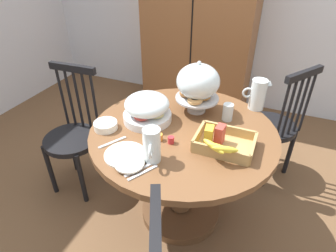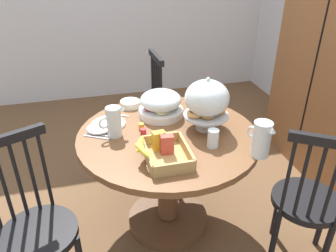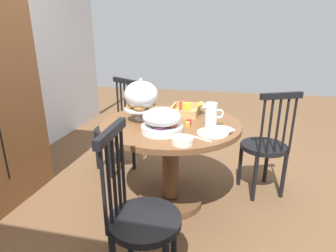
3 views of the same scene
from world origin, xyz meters
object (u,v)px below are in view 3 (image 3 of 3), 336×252
object	(u,v)px
cereal_basket	(187,110)
china_plate_large	(213,133)
windsor_chair_near_window	(116,129)
orange_juice_pitcher	(134,98)
drinking_glass	(152,107)
dining_table	(171,149)
pastry_stand_with_dome	(141,97)
milk_pitcher	(211,116)
cereal_bowl	(183,141)
windsor_chair_by_cabinet	(141,220)
china_plate_small	(222,129)
windsor_chair_facing_door	(265,147)
fruit_platter_covered	(162,121)

from	to	relation	value
cereal_basket	china_plate_large	xyz separation A→B (m)	(-0.45, -0.25, -0.04)
china_plate_large	windsor_chair_near_window	bearing A→B (deg)	56.22
orange_juice_pitcher	drinking_glass	distance (m)	0.26
dining_table	pastry_stand_with_dome	size ratio (longest dim) A/B	3.25
milk_pitcher	cereal_bowl	world-z (taller)	milk_pitcher
cereal_basket	drinking_glass	xyz separation A→B (m)	(-0.04, 0.30, 0.01)
cereal_bowl	drinking_glass	xyz separation A→B (m)	(0.65, 0.38, 0.03)
windsor_chair_by_cabinet	china_plate_large	world-z (taller)	windsor_chair_by_cabinet
pastry_stand_with_dome	orange_juice_pitcher	bearing A→B (deg)	27.87
orange_juice_pitcher	milk_pitcher	distance (m)	0.85
windsor_chair_near_window	milk_pitcher	world-z (taller)	windsor_chair_near_window
pastry_stand_with_dome	cereal_basket	distance (m)	0.45
milk_pitcher	drinking_glass	size ratio (longest dim) A/B	1.71
china_plate_small	cereal_bowl	bearing A→B (deg)	140.91
china_plate_small	drinking_glass	distance (m)	0.71
milk_pitcher	china_plate_large	world-z (taller)	milk_pitcher
windsor_chair_by_cabinet	china_plate_small	size ratio (longest dim) A/B	6.50
windsor_chair_by_cabinet	china_plate_large	distance (m)	0.79
dining_table	cereal_bowl	size ratio (longest dim) A/B	7.99
pastry_stand_with_dome	orange_juice_pitcher	xyz separation A→B (m)	(0.35, 0.19, -0.10)
windsor_chair_facing_door	china_plate_large	size ratio (longest dim) A/B	4.43
windsor_chair_near_window	china_plate_small	size ratio (longest dim) A/B	6.50
pastry_stand_with_dome	orange_juice_pitcher	world-z (taller)	pastry_stand_with_dome
cereal_basket	china_plate_large	size ratio (longest dim) A/B	1.44
orange_juice_pitcher	drinking_glass	world-z (taller)	orange_juice_pitcher
windsor_chair_near_window	windsor_chair_facing_door	xyz separation A→B (m)	(-0.16, -1.49, 0.00)
fruit_platter_covered	china_plate_large	world-z (taller)	fruit_platter_covered
windsor_chair_near_window	pastry_stand_with_dome	distance (m)	0.83
milk_pitcher	drinking_glass	distance (m)	0.60
fruit_platter_covered	cereal_basket	xyz separation A→B (m)	(0.49, -0.10, -0.04)
pastry_stand_with_dome	china_plate_small	xyz separation A→B (m)	(-0.14, -0.65, -0.18)
windsor_chair_facing_door	fruit_platter_covered	xyz separation A→B (m)	(-0.58, 0.80, 0.37)
fruit_platter_covered	orange_juice_pitcher	xyz separation A→B (m)	(0.60, 0.42, 0.01)
cereal_bowl	drinking_glass	world-z (taller)	drinking_glass
windsor_chair_near_window	china_plate_large	distance (m)	1.29
drinking_glass	windsor_chair_facing_door	bearing A→B (deg)	-82.93
fruit_platter_covered	orange_juice_pitcher	distance (m)	0.73
windsor_chair_facing_door	milk_pitcher	world-z (taller)	windsor_chair_facing_door
pastry_stand_with_dome	cereal_basket	xyz separation A→B (m)	(0.25, -0.33, -0.15)
windsor_chair_near_window	milk_pitcher	xyz separation A→B (m)	(-0.55, -1.02, 0.37)
windsor_chair_by_cabinet	milk_pitcher	world-z (taller)	windsor_chair_by_cabinet
windsor_chair_facing_door	china_plate_small	xyz separation A→B (m)	(-0.47, 0.38, 0.30)
milk_pitcher	china_plate_large	bearing A→B (deg)	-170.33
fruit_platter_covered	dining_table	bearing A→B (deg)	-2.82
pastry_stand_with_dome	cereal_bowl	size ratio (longest dim) A/B	2.46
windsor_chair_near_window	orange_juice_pitcher	world-z (taller)	windsor_chair_near_window
drinking_glass	windsor_chair_near_window	bearing A→B (deg)	59.60
cereal_basket	orange_juice_pitcher	bearing A→B (deg)	78.59
fruit_platter_covered	china_plate_small	bearing A→B (deg)	-75.69
windsor_chair_facing_door	milk_pitcher	distance (m)	0.72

